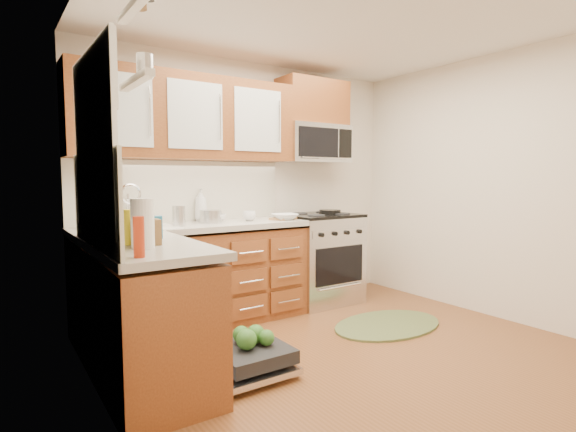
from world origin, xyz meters
TOP-DOWN VIEW (x-y plane):
  - floor at (0.00, 0.00)m, footprint 3.50×3.50m
  - ceiling at (0.00, 0.00)m, footprint 3.50×3.50m
  - wall_back at (0.00, 1.75)m, footprint 3.50×0.04m
  - wall_left at (-1.75, 0.00)m, footprint 0.04×3.50m
  - wall_right at (1.75, 0.00)m, footprint 0.04×3.50m
  - base_cabinet_back at (-0.73, 1.45)m, footprint 2.05×0.60m
  - base_cabinet_left at (-1.45, 0.52)m, footprint 0.60×1.25m
  - countertop_back at (-0.72, 1.44)m, footprint 2.07×0.64m
  - countertop_left at (-1.44, 0.53)m, footprint 0.64×1.27m
  - backsplash_back at (-0.73, 1.74)m, footprint 2.05×0.02m
  - backsplash_left at (-1.74, 0.52)m, footprint 0.02×1.25m
  - upper_cabinets at (-0.73, 1.57)m, footprint 2.05×0.35m
  - cabinet_over_mw at (0.68, 1.57)m, footprint 0.76×0.35m
  - range at (0.68, 1.43)m, footprint 0.76×0.64m
  - microwave at (0.68, 1.55)m, footprint 0.76×0.38m
  - sink at (-1.25, 1.42)m, footprint 0.62×0.50m
  - dishwasher at (-0.86, 0.30)m, footprint 0.70×0.60m
  - window at (-1.74, 0.50)m, footprint 0.03×1.05m
  - window_blind at (-1.71, 0.50)m, footprint 0.02×0.96m
  - shelf_upper at (-1.72, -0.35)m, footprint 0.04×0.40m
  - shelf_lower at (-1.72, -0.35)m, footprint 0.04×0.40m
  - rug at (0.69, 0.45)m, footprint 1.19×0.87m
  - skillet at (0.78, 1.39)m, footprint 0.29×0.29m
  - stock_pot at (-0.57, 1.45)m, footprint 0.25×0.25m
  - cutting_board at (0.18, 1.37)m, footprint 0.33×0.27m
  - canister at (-0.91, 1.35)m, footprint 0.11×0.11m
  - paper_towel_roll at (-1.51, 0.34)m, footprint 0.17×0.17m
  - mustard_bottle at (-1.54, 0.52)m, footprint 0.08×0.08m
  - red_bottle at (-1.62, 0.03)m, footprint 0.06×0.06m
  - wooden_box at (-1.46, 0.44)m, footprint 0.17×0.13m
  - blue_carton at (-1.32, 0.71)m, footprint 0.11×0.08m
  - bowl_a at (0.15, 1.31)m, footprint 0.29×0.29m
  - bowl_b at (-0.53, 1.49)m, footprint 0.27×0.27m
  - cup at (-0.19, 1.42)m, footprint 0.13×0.13m
  - soap_bottle_a at (-0.57, 1.68)m, footprint 0.14×0.14m
  - soap_bottle_b at (-1.62, 0.65)m, footprint 0.10×0.10m
  - soap_bottle_c at (-1.62, 0.64)m, footprint 0.17×0.17m

SIDE VIEW (x-z plane):
  - floor at x=0.00m, z-range 0.00..0.00m
  - rug at x=0.69m, z-range 0.00..0.02m
  - dishwasher at x=-0.86m, z-range 0.00..0.20m
  - base_cabinet_back at x=-0.73m, z-range 0.00..0.85m
  - base_cabinet_left at x=-1.45m, z-range 0.00..0.85m
  - range at x=0.68m, z-range 0.00..0.95m
  - sink at x=-1.25m, z-range 0.67..0.93m
  - countertop_back at x=-0.72m, z-range 0.88..0.93m
  - countertop_left at x=-1.44m, z-range 0.88..0.93m
  - cutting_board at x=0.18m, z-range 0.93..0.95m
  - bowl_a at x=0.15m, z-range 0.93..0.99m
  - bowl_b at x=-0.53m, z-range 0.93..1.00m
  - skillet at x=0.78m, z-range 0.95..0.99m
  - cup at x=-0.19m, z-range 0.93..1.02m
  - stock_pot at x=-0.57m, z-range 0.93..1.04m
  - blue_carton at x=-1.32m, z-range 0.93..1.08m
  - wooden_box at x=-1.46m, z-range 0.93..1.08m
  - canister at x=-0.91m, z-range 0.93..1.10m
  - soap_bottle_c at x=-1.62m, z-range 0.93..1.11m
  - soap_bottle_b at x=-1.62m, z-range 0.93..1.13m
  - red_bottle at x=-1.62m, z-range 0.93..1.14m
  - mustard_bottle at x=-1.54m, z-range 0.93..1.14m
  - paper_towel_roll at x=-1.51m, z-range 0.93..1.22m
  - soap_bottle_a at x=-0.57m, z-range 0.93..1.24m
  - backsplash_back at x=-0.73m, z-range 0.93..1.49m
  - backsplash_left at x=-1.74m, z-range 0.93..1.49m
  - wall_back at x=0.00m, z-range 0.00..2.50m
  - wall_left at x=-1.75m, z-range 0.00..2.50m
  - wall_right at x=1.75m, z-range 0.00..2.50m
  - window at x=-1.74m, z-range 1.02..2.08m
  - microwave at x=0.68m, z-range 1.50..1.90m
  - shelf_lower at x=-1.72m, z-range 1.74..1.76m
  - upper_cabinets at x=-0.73m, z-range 1.50..2.25m
  - window_blind at x=-1.71m, z-range 1.68..2.08m
  - shelf_upper at x=-1.72m, z-range 2.03..2.06m
  - cabinet_over_mw at x=0.68m, z-range 1.90..2.37m
  - ceiling at x=0.00m, z-range 2.50..2.50m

